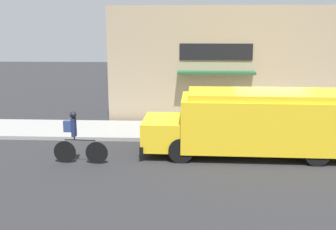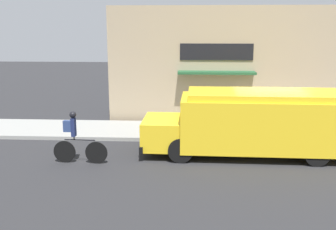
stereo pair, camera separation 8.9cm
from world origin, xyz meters
name	(u,v)px [view 1 (the left image)]	position (x,y,z in m)	size (l,w,h in m)	color
ground_plane	(266,144)	(0.00, 0.00, 0.00)	(70.00, 70.00, 0.00)	#2B2B2D
sidewalk	(260,132)	(0.00, 1.40, 0.07)	(28.00, 2.80, 0.15)	#999993
storefront	(254,66)	(-0.05, 3.16, 2.60)	(13.12, 0.91, 5.19)	tan
school_bus	(254,122)	(-0.71, -1.34, 1.15)	(6.95, 2.77, 2.19)	yellow
cyclist	(76,139)	(-6.47, -2.50, 0.80)	(1.76, 0.22, 1.69)	black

